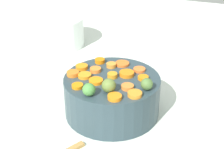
{
  "coord_description": "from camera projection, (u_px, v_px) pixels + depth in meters",
  "views": [
    {
      "loc": [
        0.65,
        0.21,
        0.53
      ],
      "look_at": [
        -0.04,
        -0.05,
        0.13
      ],
      "focal_mm": 53.16,
      "sensor_mm": 36.0,
      "label": 1
    }
  ],
  "objects": [
    {
      "name": "casserole_dish",
      "position": [
        56.0,
        31.0,
        1.27
      ],
      "size": [
        0.21,
        0.21,
        0.11
      ],
      "primitive_type": "cylinder",
      "color": "white",
      "rests_on": "tabletop"
    },
    {
      "name": "carrot_slice_3",
      "position": [
        115.0,
        97.0,
        0.75
      ],
      "size": [
        0.03,
        0.03,
        0.01
      ],
      "primitive_type": "cylinder",
      "rotation": [
        0.0,
        0.0,
        1.57
      ],
      "color": "orange",
      "rests_on": "serving_bowl_carrots"
    },
    {
      "name": "carrot_slice_1",
      "position": [
        129.0,
        87.0,
        0.79
      ],
      "size": [
        0.03,
        0.03,
        0.01
      ],
      "primitive_type": "cylinder",
      "rotation": [
        0.0,
        0.0,
        3.28
      ],
      "color": "orange",
      "rests_on": "serving_bowl_carrots"
    },
    {
      "name": "carrot_slice_4",
      "position": [
        112.0,
        75.0,
        0.84
      ],
      "size": [
        0.04,
        0.04,
        0.01
      ],
      "primitive_type": "cylinder",
      "rotation": [
        0.0,
        0.0,
        5.36
      ],
      "color": "orange",
      "rests_on": "serving_bowl_carrots"
    },
    {
      "name": "carrot_slice_15",
      "position": [
        122.0,
        64.0,
        0.9
      ],
      "size": [
        0.05,
        0.05,
        0.01
      ],
      "primitive_type": "cylinder",
      "rotation": [
        0.0,
        0.0,
        4.98
      ],
      "color": "orange",
      "rests_on": "serving_bowl_carrots"
    },
    {
      "name": "carrot_slice_7",
      "position": [
        82.0,
        67.0,
        0.88
      ],
      "size": [
        0.04,
        0.04,
        0.01
      ],
      "primitive_type": "cylinder",
      "rotation": [
        0.0,
        0.0,
        3.46
      ],
      "color": "orange",
      "rests_on": "serving_bowl_carrots"
    },
    {
      "name": "serving_bowl_carrots",
      "position": [
        112.0,
        95.0,
        0.86
      ],
      "size": [
        0.25,
        0.25,
        0.1
      ],
      "primitive_type": "cylinder",
      "color": "#2C3F46",
      "rests_on": "tabletop"
    },
    {
      "name": "carrot_slice_12",
      "position": [
        138.0,
        69.0,
        0.87
      ],
      "size": [
        0.04,
        0.04,
        0.01
      ],
      "primitive_type": "cylinder",
      "rotation": [
        0.0,
        0.0,
        2.65
      ],
      "color": "orange",
      "rests_on": "serving_bowl_carrots"
    },
    {
      "name": "carrot_slice_2",
      "position": [
        127.0,
        74.0,
        0.85
      ],
      "size": [
        0.04,
        0.04,
        0.01
      ],
      "primitive_type": "cylinder",
      "rotation": [
        0.0,
        0.0,
        1.54
      ],
      "color": "orange",
      "rests_on": "serving_bowl_carrots"
    },
    {
      "name": "brussels_sprout_1",
      "position": [
        89.0,
        90.0,
        0.76
      ],
      "size": [
        0.03,
        0.03,
        0.03
      ],
      "primitive_type": "sphere",
      "color": "#49853D",
      "rests_on": "serving_bowl_carrots"
    },
    {
      "name": "carrot_slice_9",
      "position": [
        96.0,
        81.0,
        0.81
      ],
      "size": [
        0.04,
        0.04,
        0.01
      ],
      "primitive_type": "cylinder",
      "rotation": [
        0.0,
        0.0,
        2.99
      ],
      "color": "orange",
      "rests_on": "serving_bowl_carrots"
    },
    {
      "name": "brussels_sprout_0",
      "position": [
        109.0,
        86.0,
        0.77
      ],
      "size": [
        0.03,
        0.03,
        0.03
      ],
      "primitive_type": "sphere",
      "color": "olive",
      "rests_on": "serving_bowl_carrots"
    },
    {
      "name": "carrot_slice_5",
      "position": [
        100.0,
        61.0,
        0.91
      ],
      "size": [
        0.03,
        0.03,
        0.01
      ],
      "primitive_type": "cylinder",
      "rotation": [
        0.0,
        0.0,
        2.94
      ],
      "color": "orange",
      "rests_on": "serving_bowl_carrots"
    },
    {
      "name": "tabletop",
      "position": [
        126.0,
        127.0,
        0.85
      ],
      "size": [
        2.4,
        2.4,
        0.02
      ],
      "primitive_type": "cube",
      "color": "silver",
      "rests_on": "ground"
    },
    {
      "name": "carrot_slice_10",
      "position": [
        73.0,
        74.0,
        0.85
      ],
      "size": [
        0.04,
        0.04,
        0.01
      ],
      "primitive_type": "cylinder",
      "rotation": [
        0.0,
        0.0,
        1.31
      ],
      "color": "orange",
      "rests_on": "serving_bowl_carrots"
    },
    {
      "name": "carrot_slice_13",
      "position": [
        85.0,
        76.0,
        0.84
      ],
      "size": [
        0.04,
        0.04,
        0.01
      ],
      "primitive_type": "cylinder",
      "rotation": [
        0.0,
        0.0,
        1.53
      ],
      "color": "orange",
      "rests_on": "serving_bowl_carrots"
    },
    {
      "name": "carrot_slice_6",
      "position": [
        95.0,
        70.0,
        0.87
      ],
      "size": [
        0.04,
        0.04,
        0.01
      ],
      "primitive_type": "cylinder",
      "rotation": [
        0.0,
        0.0,
        1.93
      ],
      "color": "orange",
      "rests_on": "serving_bowl_carrots"
    },
    {
      "name": "carrot_slice_11",
      "position": [
        135.0,
        94.0,
        0.76
      ],
      "size": [
        0.05,
        0.05,
        0.01
      ],
      "primitive_type": "cylinder",
      "rotation": [
        0.0,
        0.0,
        5.69
      ],
      "color": "orange",
      "rests_on": "serving_bowl_carrots"
    },
    {
      "name": "carrot_slice_8",
      "position": [
        77.0,
        86.0,
        0.79
      ],
      "size": [
        0.04,
        0.04,
        0.01
      ],
      "primitive_type": "cylinder",
      "rotation": [
        0.0,
        0.0,
        5.86
      ],
      "color": "orange",
      "rests_on": "serving_bowl_carrots"
    },
    {
      "name": "brussels_sprout_2",
      "position": [
        147.0,
        84.0,
        0.78
      ],
      "size": [
        0.03,
        0.03,
        0.03
      ],
      "primitive_type": "sphere",
      "color": "#4B6C35",
      "rests_on": "serving_bowl_carrots"
    },
    {
      "name": "carrot_slice_0",
      "position": [
        111.0,
        65.0,
        0.89
      ],
      "size": [
        0.03,
        0.03,
        0.01
      ],
      "primitive_type": "cylinder",
      "rotation": [
        0.0,
        0.0,
        3.49
      ],
      "color": "orange",
      "rests_on": "serving_bowl_carrots"
    },
    {
      "name": "carrot_slice_14",
      "position": [
        143.0,
        78.0,
        0.83
      ],
      "size": [
        0.03,
        0.03,
        0.01
      ],
      "primitive_type": "cylinder",
      "rotation": [
        0.0,
        0.0,
        3.24
      ],
      "color": "orange",
      "rests_on": "serving_bowl_carrots"
    }
  ]
}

